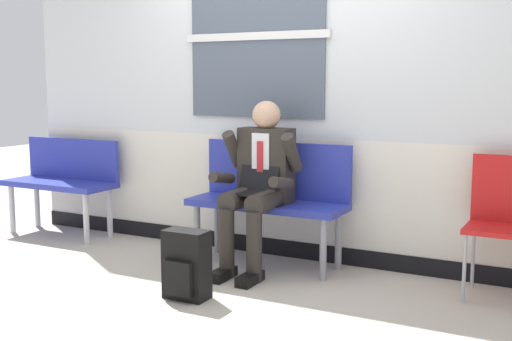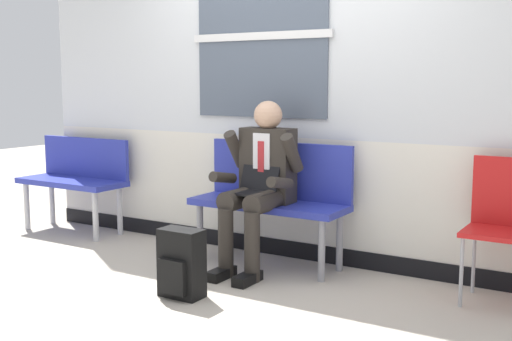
# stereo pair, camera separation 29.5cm
# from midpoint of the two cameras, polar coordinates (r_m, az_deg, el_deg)

# --- Properties ---
(ground_plane) EXTENTS (18.00, 18.00, 0.00)m
(ground_plane) POSITION_cam_midpoint_polar(r_m,az_deg,el_deg) (4.64, 1.19, -9.43)
(ground_plane) COLOR #B2A899
(station_wall) EXTENTS (5.06, 0.17, 2.96)m
(station_wall) POSITION_cam_midpoint_polar(r_m,az_deg,el_deg) (5.03, 5.16, 8.90)
(station_wall) COLOR silver
(station_wall) RESTS_ON ground
(bench_with_person) EXTENTS (1.20, 0.42, 0.92)m
(bench_with_person) POSITION_cam_midpoint_polar(r_m,az_deg,el_deg) (4.87, 3.24, -2.02)
(bench_with_person) COLOR #28339E
(bench_with_person) RESTS_ON ground
(bench_empty) EXTENTS (1.05, 0.42, 0.86)m
(bench_empty) POSITION_cam_midpoint_polar(r_m,az_deg,el_deg) (6.14, -14.27, -0.44)
(bench_empty) COLOR #28339E
(bench_empty) RESTS_ON ground
(person_seated) EXTENTS (0.57, 0.70, 1.24)m
(person_seated) POSITION_cam_midpoint_polar(r_m,az_deg,el_deg) (4.68, 2.08, -0.93)
(person_seated) COLOR #2D2823
(person_seated) RESTS_ON ground
(backpack) EXTENTS (0.28, 0.20, 0.45)m
(backpack) POSITION_cam_midpoint_polar(r_m,az_deg,el_deg) (4.19, -4.65, -8.28)
(backpack) COLOR black
(backpack) RESTS_ON ground
(folding_chair) EXTENTS (0.38, 0.38, 0.91)m
(folding_chair) POSITION_cam_midpoint_polar(r_m,az_deg,el_deg) (4.36, 22.59, -3.76)
(folding_chair) COLOR red
(folding_chair) RESTS_ON ground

